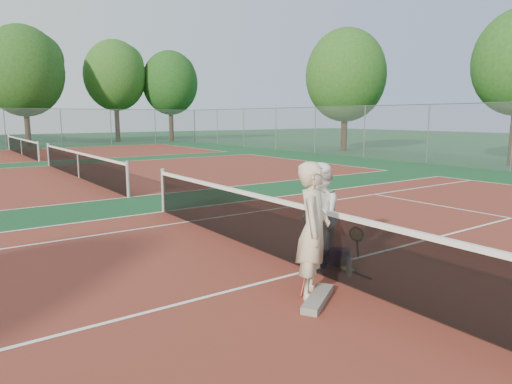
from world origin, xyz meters
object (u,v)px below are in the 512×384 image
(racket_black_held, at_px, (356,243))
(player_a, at_px, (313,230))
(player_b, at_px, (320,215))
(sports_bag_purple, at_px, (339,257))
(racket_spare, at_px, (348,270))
(sports_bag_navy, at_px, (316,260))
(water_bottle, at_px, (349,267))
(net_main, at_px, (311,239))
(racket_red, at_px, (308,272))

(racket_black_held, bearing_deg, player_a, -2.36)
(player_b, distance_m, sports_bag_purple, 0.75)
(player_b, distance_m, racket_spare, 0.97)
(sports_bag_navy, bearing_deg, racket_black_held, -4.60)
(racket_spare, xyz_separation_m, water_bottle, (-0.16, -0.17, 0.12))
(player_a, relative_size, racket_spare, 3.01)
(racket_spare, relative_size, sports_bag_purple, 1.84)
(net_main, relative_size, player_b, 6.89)
(racket_red, xyz_separation_m, racket_spare, (1.08, 0.27, -0.25))
(racket_red, height_order, racket_black_held, racket_black_held)
(net_main, distance_m, water_bottle, 0.71)
(racket_black_held, xyz_separation_m, water_bottle, (-0.68, -0.49, -0.14))
(sports_bag_navy, height_order, water_bottle, water_bottle)
(net_main, distance_m, sports_bag_purple, 0.68)
(player_a, height_order, player_b, player_a)
(water_bottle, bearing_deg, racket_black_held, 35.76)
(racket_spare, xyz_separation_m, sports_bag_navy, (-0.31, 0.39, 0.10))
(player_a, height_order, racket_black_held, player_a)
(racket_red, bearing_deg, water_bottle, -13.68)
(net_main, xyz_separation_m, racket_spare, (0.46, -0.37, -0.48))
(racket_red, relative_size, sports_bag_purple, 1.72)
(sports_bag_navy, relative_size, water_bottle, 1.11)
(player_a, bearing_deg, racket_red, 30.39)
(racket_black_held, bearing_deg, net_main, -28.91)
(net_main, xyz_separation_m, water_bottle, (0.30, -0.54, -0.36))
(net_main, relative_size, water_bottle, 36.60)
(racket_red, xyz_separation_m, racket_black_held, (1.60, 0.60, 0.01))
(sports_bag_purple, relative_size, water_bottle, 1.09)
(player_b, height_order, water_bottle, player_b)
(player_a, xyz_separation_m, racket_black_held, (1.65, 0.73, -0.62))
(racket_black_held, relative_size, racket_spare, 0.95)
(net_main, bearing_deg, player_b, 29.33)
(racket_spare, relative_size, sports_bag_navy, 1.80)
(racket_red, bearing_deg, racket_spare, -5.92)
(net_main, xyz_separation_m, sports_bag_purple, (0.56, -0.07, -0.38))
(player_a, xyz_separation_m, sports_bag_navy, (0.81, 0.79, -0.77))
(racket_spare, bearing_deg, player_a, 110.43)
(player_b, height_order, racket_black_held, player_b)
(water_bottle, bearing_deg, sports_bag_navy, 105.39)
(net_main, xyz_separation_m, racket_black_held, (0.98, -0.05, -0.22))
(net_main, xyz_separation_m, racket_red, (-0.62, -0.64, -0.23))
(racket_red, bearing_deg, sports_bag_purple, 5.64)
(net_main, relative_size, sports_bag_navy, 32.95)
(racket_black_held, height_order, sports_bag_purple, racket_black_held)
(net_main, height_order, sports_bag_purple, net_main)
(player_a, distance_m, racket_black_held, 1.90)
(water_bottle, bearing_deg, player_a, -166.38)
(sports_bag_navy, xyz_separation_m, sports_bag_purple, (0.42, -0.09, 0.00))
(player_a, xyz_separation_m, racket_spare, (1.12, 0.40, -0.88))
(player_a, distance_m, racket_spare, 1.48)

